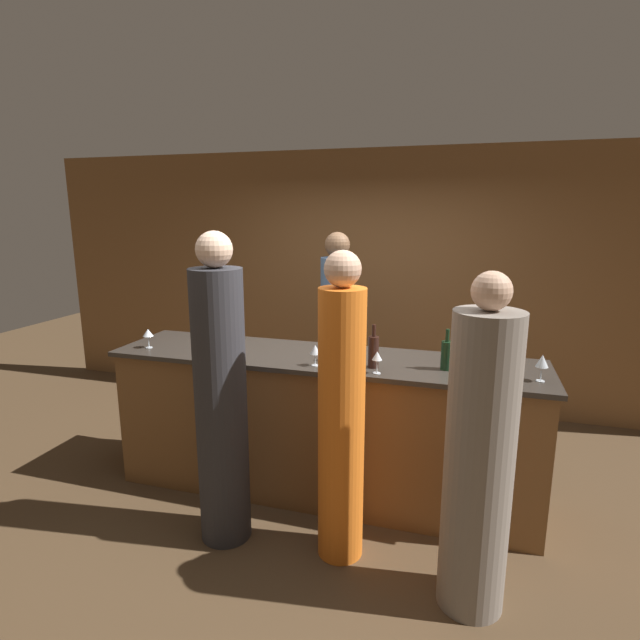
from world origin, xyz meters
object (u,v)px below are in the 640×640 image
at_px(wine_bottle_2, 373,351).
at_px(guest_2, 479,460).
at_px(guest_0, 221,401).
at_px(wine_bottle_0, 446,355).
at_px(wine_bottle_1, 502,369).
at_px(bartender, 337,345).
at_px(guest_1, 341,417).

bearing_deg(wine_bottle_2, guest_2, -44.98).
relative_size(guest_0, wine_bottle_0, 7.22).
distance_m(guest_2, wine_bottle_1, 0.68).
bearing_deg(wine_bottle_0, wine_bottle_2, -168.77).
relative_size(bartender, wine_bottle_1, 6.92).
bearing_deg(bartender, wine_bottle_1, 139.21).
bearing_deg(wine_bottle_0, bartender, 136.96).
xyz_separation_m(guest_1, wine_bottle_0, (0.58, 0.60, 0.28)).
bearing_deg(wine_bottle_2, guest_0, -147.49).
relative_size(guest_1, wine_bottle_2, 6.42).
bearing_deg(guest_2, guest_1, 166.01).
relative_size(guest_2, wine_bottle_1, 6.56).
relative_size(bartender, wine_bottle_0, 6.98).
xyz_separation_m(guest_2, wine_bottle_2, (-0.71, 0.71, 0.35)).
bearing_deg(guest_1, bartender, 105.89).
distance_m(guest_0, guest_1, 0.78).
distance_m(guest_0, wine_bottle_2, 1.07).
height_order(bartender, wine_bottle_1, bartender).
bearing_deg(guest_1, wine_bottle_0, 46.21).
xyz_separation_m(guest_2, wine_bottle_0, (-0.22, 0.80, 0.33)).
height_order(guest_2, wine_bottle_2, guest_2).
xyz_separation_m(wine_bottle_0, wine_bottle_1, (0.34, -0.22, 0.00)).
bearing_deg(wine_bottle_0, guest_2, -74.37).
distance_m(guest_1, guest_2, 0.83).
relative_size(guest_1, guest_2, 1.04).
distance_m(guest_2, wine_bottle_2, 1.06).
bearing_deg(wine_bottle_0, guest_1, -133.79).
height_order(guest_1, guest_2, guest_1).
height_order(wine_bottle_0, wine_bottle_2, wine_bottle_2).
height_order(bartender, guest_2, bartender).
bearing_deg(bartender, wine_bottle_0, 136.96).
xyz_separation_m(wine_bottle_1, wine_bottle_2, (-0.82, 0.13, 0.01)).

